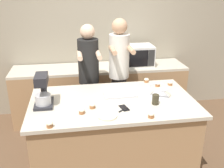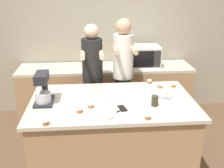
% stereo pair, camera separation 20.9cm
% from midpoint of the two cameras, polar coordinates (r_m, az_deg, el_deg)
% --- Properties ---
extents(ground_plane, '(16.00, 16.00, 0.00)m').
position_cam_midpoint_polar(ground_plane, '(3.50, 1.86, -17.24)').
color(ground_plane, brown).
extents(back_wall, '(10.00, 0.06, 2.70)m').
position_cam_midpoint_polar(back_wall, '(4.48, -0.37, 10.71)').
color(back_wall, gray).
rests_on(back_wall, ground_plane).
extents(island_counter, '(1.88, 1.09, 0.91)m').
position_cam_midpoint_polar(island_counter, '(3.24, 1.96, -10.89)').
color(island_counter, '#A87F56').
rests_on(island_counter, ground_plane).
extents(back_counter, '(2.80, 0.60, 0.89)m').
position_cam_midpoint_polar(back_counter, '(4.41, 0.00, -1.76)').
color(back_counter, '#A87F56').
rests_on(back_counter, ground_plane).
extents(person_left, '(0.31, 0.48, 1.67)m').
position_cam_midpoint_polar(person_left, '(3.71, -2.60, 1.03)').
color(person_left, brown).
rests_on(person_left, ground_plane).
extents(person_right, '(0.30, 0.48, 1.74)m').
position_cam_midpoint_polar(person_right, '(3.73, 3.99, 1.85)').
color(person_right, '#232328').
rests_on(person_right, ground_plane).
extents(stand_mixer, '(0.20, 0.30, 0.36)m').
position_cam_midpoint_polar(stand_mixer, '(2.96, -12.86, -1.29)').
color(stand_mixer, '#232328').
rests_on(stand_mixer, island_counter).
extents(mixing_bowl, '(0.25, 0.25, 0.12)m').
position_cam_midpoint_polar(mixing_bowl, '(3.11, 12.36, -1.94)').
color(mixing_bowl, '#BCBCC1').
rests_on(mixing_bowl, island_counter).
extents(baking_tray, '(0.39, 0.23, 0.04)m').
position_cam_midpoint_polar(baking_tray, '(3.14, 3.74, -2.20)').
color(baking_tray, '#BCBCC1').
rests_on(baking_tray, island_counter).
extents(microwave_oven, '(0.50, 0.38, 0.33)m').
position_cam_midpoint_polar(microwave_oven, '(4.30, 8.35, 6.03)').
color(microwave_oven, silver).
rests_on(microwave_oven, back_counter).
extents(cell_phone, '(0.10, 0.16, 0.01)m').
position_cam_midpoint_polar(cell_phone, '(2.83, 4.40, -5.32)').
color(cell_phone, black).
rests_on(cell_phone, island_counter).
extents(drinking_glass, '(0.08, 0.08, 0.11)m').
position_cam_midpoint_polar(drinking_glass, '(2.92, 11.35, -3.63)').
color(drinking_glass, '#332D1E').
rests_on(drinking_glass, island_counter).
extents(small_plate, '(0.20, 0.20, 0.02)m').
position_cam_midpoint_polar(small_plate, '(2.66, 0.53, -6.99)').
color(small_plate, beige).
rests_on(small_plate, island_counter).
extents(knife, '(0.18, 0.15, 0.01)m').
position_cam_midpoint_polar(knife, '(2.81, 4.49, -5.58)').
color(knife, '#BCBCC1').
rests_on(knife, island_counter).
extents(cupcake_0, '(0.06, 0.06, 0.06)m').
position_cam_midpoint_polar(cupcake_0, '(2.57, -11.98, -8.12)').
color(cupcake_0, '#9E6038').
rests_on(cupcake_0, island_counter).
extents(cupcake_1, '(0.06, 0.06, 0.06)m').
position_cam_midpoint_polar(cupcake_1, '(2.65, 10.08, -6.98)').
color(cupcake_1, '#9E6038').
rests_on(cupcake_1, island_counter).
extents(cupcake_2, '(0.06, 0.06, 0.06)m').
position_cam_midpoint_polar(cupcake_2, '(2.84, -2.55, -4.62)').
color(cupcake_2, '#9E6038').
rests_on(cupcake_2, island_counter).
extents(cupcake_3, '(0.06, 0.06, 0.06)m').
position_cam_midpoint_polar(cupcake_3, '(3.49, 14.86, -0.20)').
color(cupcake_3, '#9E6038').
rests_on(cupcake_3, island_counter).
extents(cupcake_4, '(0.06, 0.06, 0.06)m').
position_cam_midpoint_polar(cupcake_4, '(3.42, 12.18, -0.36)').
color(cupcake_4, '#9E6038').
rests_on(cupcake_4, island_counter).
extents(cupcake_5, '(0.06, 0.06, 0.06)m').
position_cam_midpoint_polar(cupcake_5, '(3.55, 9.85, 0.59)').
color(cupcake_5, '#9E6038').
rests_on(cupcake_5, island_counter).
extents(cupcake_6, '(0.06, 0.06, 0.06)m').
position_cam_midpoint_polar(cupcake_6, '(2.74, -4.95, -5.68)').
color(cupcake_6, '#9E6038').
rests_on(cupcake_6, island_counter).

